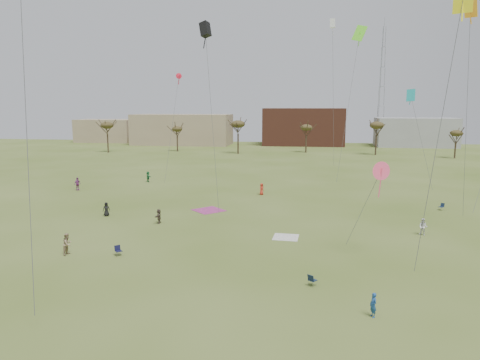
# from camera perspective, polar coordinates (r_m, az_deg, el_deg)

# --- Properties ---
(ground) EXTENTS (260.00, 260.00, 0.00)m
(ground) POSITION_cam_1_polar(r_m,az_deg,el_deg) (32.75, -3.22, -12.97)
(ground) COLOR #445A1C
(ground) RESTS_ON ground
(flyer_near_right) EXTENTS (0.54, 0.65, 1.51)m
(flyer_near_right) POSITION_cam_1_polar(r_m,az_deg,el_deg) (28.68, 16.70, -15.09)
(flyer_near_right) COLOR #1E498A
(flyer_near_right) RESTS_ON ground
(spectator_fore_b) EXTENTS (0.78, 0.96, 1.87)m
(spectator_fore_b) POSITION_cam_1_polar(r_m,az_deg,el_deg) (40.88, -21.22, -7.64)
(spectator_fore_b) COLOR #9C8363
(spectator_fore_b) RESTS_ON ground
(spectator_fore_c) EXTENTS (0.47, 1.46, 1.58)m
(spectator_fore_c) POSITION_cam_1_polar(r_m,az_deg,el_deg) (48.90, -10.36, -4.58)
(spectator_fore_c) COLOR #4F4038
(spectator_fore_c) RESTS_ON ground
(flyer_mid_a) EXTENTS (0.93, 0.80, 1.61)m
(flyer_mid_a) POSITION_cam_1_polar(r_m,az_deg,el_deg) (53.53, -16.75, -3.60)
(flyer_mid_a) COLOR black
(flyer_mid_a) RESTS_ON ground
(spectator_mid_d) EXTENTS (0.82, 1.24, 1.95)m
(spectator_mid_d) POSITION_cam_1_polar(r_m,az_deg,el_deg) (71.31, -20.10, -0.47)
(spectator_mid_d) COLOR #8F3B85
(spectator_mid_d) RESTS_ON ground
(spectator_mid_e) EXTENTS (1.02, 0.96, 1.67)m
(spectator_mid_e) POSITION_cam_1_polar(r_m,az_deg,el_deg) (47.25, 22.39, -5.58)
(spectator_mid_e) COLOR white
(spectator_mid_e) RESTS_ON ground
(flyer_far_a) EXTENTS (1.39, 1.64, 1.77)m
(flyer_far_a) POSITION_cam_1_polar(r_m,az_deg,el_deg) (76.02, -11.69, 0.41)
(flyer_far_a) COLOR #277642
(flyer_far_a) RESTS_ON ground
(flyer_far_b) EXTENTS (0.81, 0.96, 1.66)m
(flyer_far_b) POSITION_cam_1_polar(r_m,az_deg,el_deg) (63.68, 2.78, -1.16)
(flyer_far_b) COLOR red
(flyer_far_b) RESTS_ON ground
(blanket_cream) EXTENTS (2.52, 2.52, 0.03)m
(blanket_cream) POSITION_cam_1_polar(r_m,az_deg,el_deg) (43.48, 5.88, -7.31)
(blanket_cream) COLOR silver
(blanket_cream) RESTS_ON ground
(blanket_plum) EXTENTS (4.59, 4.59, 0.03)m
(blanket_plum) POSITION_cam_1_polar(r_m,az_deg,el_deg) (54.36, -4.03, -3.90)
(blanket_plum) COLOR #A6337A
(blanket_plum) RESTS_ON ground
(camp_chair_left) EXTENTS (0.74, 0.74, 0.87)m
(camp_chair_left) POSITION_cam_1_polar(r_m,az_deg,el_deg) (39.42, -15.29, -8.98)
(camp_chair_left) COLOR #121333
(camp_chair_left) RESTS_ON ground
(camp_chair_center) EXTENTS (0.73, 0.74, 0.87)m
(camp_chair_center) POSITION_cam_1_polar(r_m,az_deg,el_deg) (32.44, 9.25, -12.81)
(camp_chair_center) COLOR #15243B
(camp_chair_center) RESTS_ON ground
(camp_chair_right) EXTENTS (0.74, 0.73, 0.87)m
(camp_chair_right) POSITION_cam_1_polar(r_m,az_deg,el_deg) (59.50, 24.37, -3.30)
(camp_chair_right) COLOR #16243D
(camp_chair_right) RESTS_ON ground
(kites_aloft) EXTENTS (56.96, 68.37, 27.89)m
(kites_aloft) POSITION_cam_1_polar(r_m,az_deg,el_deg) (63.09, 7.73, 17.31)
(kites_aloft) COLOR #F94E78
(kites_aloft) RESTS_ON ground
(tree_line) EXTENTS (117.44, 49.32, 8.91)m
(tree_line) POSITION_cam_1_polar(r_m,az_deg,el_deg) (109.27, 3.81, 6.52)
(tree_line) COLOR #3A2B1E
(tree_line) RESTS_ON ground
(building_tan) EXTENTS (32.00, 14.00, 10.00)m
(building_tan) POSITION_cam_1_polar(r_m,az_deg,el_deg) (150.60, -7.38, 6.44)
(building_tan) COLOR #937F60
(building_tan) RESTS_ON ground
(building_brick) EXTENTS (26.00, 16.00, 12.00)m
(building_brick) POSITION_cam_1_polar(r_m,az_deg,el_deg) (149.78, 8.14, 6.79)
(building_brick) COLOR brown
(building_brick) RESTS_ON ground
(building_grey) EXTENTS (24.00, 12.00, 9.00)m
(building_grey) POSITION_cam_1_polar(r_m,az_deg,el_deg) (151.65, 21.53, 5.70)
(building_grey) COLOR gray
(building_grey) RESTS_ON ground
(building_tan_west) EXTENTS (20.00, 12.00, 8.00)m
(building_tan_west) POSITION_cam_1_polar(r_m,az_deg,el_deg) (167.77, -16.67, 6.07)
(building_tan_west) COLOR #937F60
(building_tan_west) RESTS_ON ground
(radio_tower) EXTENTS (1.51, 1.72, 41.00)m
(radio_tower) POSITION_cam_1_polar(r_m,az_deg,el_deg) (156.59, 17.65, 11.39)
(radio_tower) COLOR #9EA3A8
(radio_tower) RESTS_ON ground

